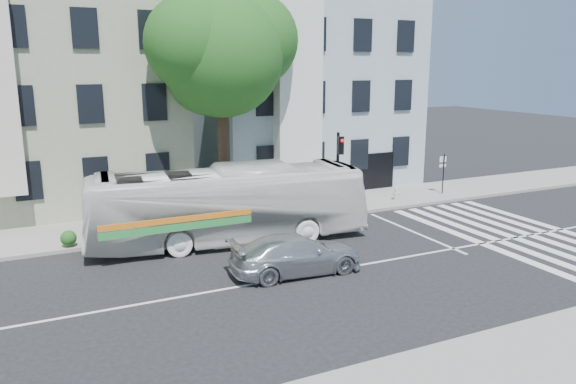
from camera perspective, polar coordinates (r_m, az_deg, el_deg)
ground at (r=19.60m, az=1.93°, el=-8.40°), size 120.00×120.00×0.00m
sidewalk_far at (r=26.58m, az=-6.01°, el=-2.54°), size 80.00×4.00×0.15m
building_left at (r=31.28m, az=-23.06°, el=8.92°), size 12.00×10.00×11.00m
building_right at (r=34.85m, az=0.90°, el=10.23°), size 12.00×10.00×11.00m
street_tree at (r=26.36m, az=-6.84°, el=14.36°), size 7.30×5.90×11.10m
bus at (r=22.75m, az=-6.09°, el=-1.29°), size 3.85×11.50×3.14m
sedan at (r=19.55m, az=0.84°, el=-6.34°), size 2.14×4.76×1.35m
hedge at (r=24.09m, az=-11.29°, el=-3.31°), size 8.28×3.69×0.70m
traffic_signal at (r=26.14m, az=5.19°, el=2.91°), size 0.40×0.52×4.04m
fire_hydrant at (r=29.96m, az=10.92°, el=-0.13°), size 0.36×0.21×0.66m
far_sign_pole at (r=31.75m, az=15.48°, el=2.36°), size 0.40×0.19×2.21m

